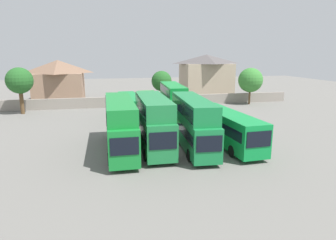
{
  "coord_description": "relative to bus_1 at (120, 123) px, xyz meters",
  "views": [
    {
      "loc": [
        -6.42,
        -27.04,
        9.13
      ],
      "look_at": [
        0.0,
        3.0,
        2.23
      ],
      "focal_mm": 31.52,
      "sensor_mm": 36.0,
      "label": 1
    }
  ],
  "objects": [
    {
      "name": "house_terrace_centre",
      "position": [
        20.26,
        33.65,
        1.79
      ],
      "size": [
        10.74,
        7.91,
        9.01
      ],
      "color": "tan",
      "rests_on": "ground"
    },
    {
      "name": "bus_2",
      "position": [
        3.19,
        -0.06,
        0.08
      ],
      "size": [
        2.78,
        10.28,
        5.11
      ],
      "rotation": [
        0.0,
        0.0,
        -1.59
      ],
      "color": "#1E7B3E",
      "rests_on": "ground"
    },
    {
      "name": "depot_boundary_wall",
      "position": [
        5.18,
        24.37,
        -1.89
      ],
      "size": [
        56.0,
        0.5,
        1.8
      ],
      "primitive_type": "cube",
      "color": "gray",
      "rests_on": "ground"
    },
    {
      "name": "tree_behind_wall",
      "position": [
        24.85,
        22.37,
        1.64
      ],
      "size": [
        4.44,
        4.44,
        6.67
      ],
      "color": "brown",
      "rests_on": "ground"
    },
    {
      "name": "house_terrace_left",
      "position": [
        -10.08,
        34.0,
        1.29
      ],
      "size": [
        9.64,
        8.27,
        7.98
      ],
      "color": "#9E7A60",
      "rests_on": "ground"
    },
    {
      "name": "tree_left_of_lot",
      "position": [
        9.14,
        26.87,
        1.36
      ],
      "size": [
        3.77,
        3.77,
        6.08
      ],
      "color": "brown",
      "rests_on": "ground"
    },
    {
      "name": "bus_7",
      "position": [
        8.4,
        14.13,
        -0.08
      ],
      "size": [
        3.15,
        11.14,
        4.8
      ],
      "rotation": [
        0.0,
        0.0,
        -1.63
      ],
      "color": "#138C34",
      "rests_on": "ground"
    },
    {
      "name": "bus_5",
      "position": [
        2.27,
        14.67,
        -0.91
      ],
      "size": [
        3.07,
        10.9,
        3.28
      ],
      "rotation": [
        0.0,
        0.0,
        -1.51
      ],
      "color": "#128C3B",
      "rests_on": "ground"
    },
    {
      "name": "bus_1",
      "position": [
        0.0,
        0.0,
        0.0
      ],
      "size": [
        2.61,
        11.68,
        4.95
      ],
      "rotation": [
        0.0,
        0.0,
        -1.57
      ],
      "color": "#168130",
      "rests_on": "ground"
    },
    {
      "name": "bus_6",
      "position": [
        5.39,
        14.4,
        -0.88
      ],
      "size": [
        2.94,
        11.53,
        3.33
      ],
      "rotation": [
        0.0,
        0.0,
        -1.54
      ],
      "color": "#218B2E",
      "rests_on": "ground"
    },
    {
      "name": "bus_4",
      "position": [
        10.71,
        -0.2,
        -0.85
      ],
      "size": [
        3.2,
        12.04,
        3.39
      ],
      "rotation": [
        0.0,
        0.0,
        -1.52
      ],
      "color": "#108D3C",
      "rests_on": "ground"
    },
    {
      "name": "tree_right_of_lot",
      "position": [
        -13.96,
        21.37,
        2.31
      ],
      "size": [
        3.99,
        3.99,
        7.16
      ],
      "color": "brown",
      "rests_on": "ground"
    },
    {
      "name": "bus_3",
      "position": [
        6.98,
        -0.68,
        0.01
      ],
      "size": [
        3.1,
        11.25,
        4.97
      ],
      "rotation": [
        0.0,
        0.0,
        -1.63
      ],
      "color": "#177A3D",
      "rests_on": "ground"
    },
    {
      "name": "ground",
      "position": [
        5.18,
        17.58,
        -2.79
      ],
      "size": [
        140.0,
        140.0,
        0.0
      ],
      "primitive_type": "plane",
      "color": "slate"
    }
  ]
}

